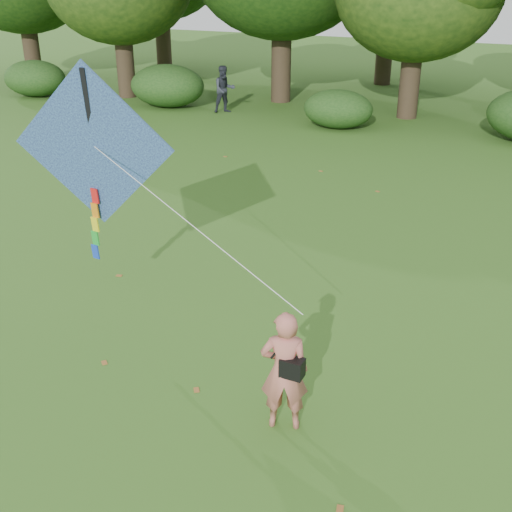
% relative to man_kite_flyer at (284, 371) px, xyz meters
% --- Properties ---
extents(ground, '(100.00, 100.00, 0.00)m').
position_rel_man_kite_flyer_xyz_m(ground, '(-0.86, -0.15, -0.86)').
color(ground, '#265114').
rests_on(ground, ground).
extents(man_kite_flyer, '(0.74, 0.61, 1.73)m').
position_rel_man_kite_flyer_xyz_m(man_kite_flyer, '(0.00, 0.00, 0.00)').
color(man_kite_flyer, '#BF6759').
rests_on(man_kite_flyer, ground).
extents(bystander_left, '(1.17, 1.17, 1.92)m').
position_rel_man_kite_flyer_xyz_m(bystander_left, '(-10.05, 17.61, 0.09)').
color(bystander_left, '#282B36').
rests_on(bystander_left, ground).
extents(crossbody_bag, '(0.43, 0.20, 0.70)m').
position_rel_man_kite_flyer_xyz_m(crossbody_bag, '(0.12, -0.03, 0.11)').
color(crossbody_bag, black).
rests_on(crossbody_bag, ground).
extents(flying_kite, '(5.58, 1.91, 3.39)m').
position_rel_man_kite_flyer_xyz_m(flying_kite, '(-3.99, 1.54, 2.14)').
color(flying_kite, '#284EB1').
rests_on(flying_kite, ground).
extents(shrub_band, '(39.15, 3.22, 1.88)m').
position_rel_man_kite_flyer_xyz_m(shrub_band, '(-1.58, 17.46, -0.01)').
color(shrub_band, '#264919').
rests_on(shrub_band, ground).
extents(fallen_leaves, '(9.84, 14.93, 0.01)m').
position_rel_man_kite_flyer_xyz_m(fallen_leaves, '(-1.49, 2.67, -0.86)').
color(fallen_leaves, '#925A27').
rests_on(fallen_leaves, ground).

